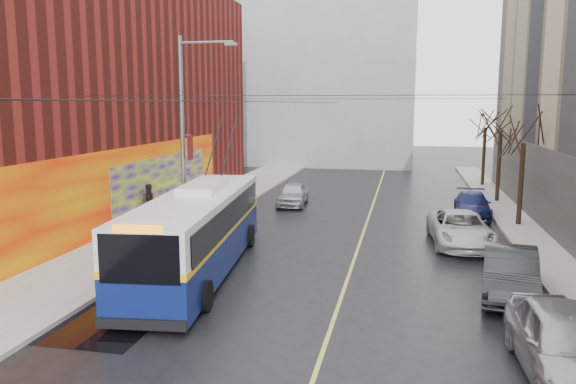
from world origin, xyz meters
name	(u,v)px	position (x,y,z in m)	size (l,w,h in m)	color
ground	(266,343)	(0.00, 0.00, 0.00)	(140.00, 140.00, 0.00)	black
sidewalk_left	(169,227)	(-8.00, 12.00, 0.07)	(4.00, 60.00, 0.15)	gray
sidewalk_right	(536,245)	(9.00, 12.00, 0.07)	(2.00, 60.00, 0.15)	gray
lane_line	(365,229)	(1.50, 14.00, 0.00)	(0.12, 50.00, 0.01)	#BFB74C
building_left	(41,87)	(-15.99, 13.99, 6.99)	(12.11, 36.00, 14.00)	maroon
building_far	(316,75)	(-6.00, 44.99, 9.02)	(20.50, 12.10, 18.00)	gray
streetlight_pole	(186,133)	(-6.14, 10.00, 4.85)	(2.65, 0.60, 9.00)	slate
catenary_wires	(288,101)	(-2.54, 14.77, 6.25)	(18.00, 60.00, 0.22)	black
tree_near	(525,127)	(9.00, 16.00, 4.98)	(3.20, 3.20, 6.40)	black
tree_mid	(502,118)	(9.00, 23.00, 5.25)	(3.20, 3.20, 6.68)	black
tree_far	(486,117)	(9.00, 30.00, 5.14)	(3.20, 3.20, 6.57)	black
puddle	(104,325)	(-4.75, 0.25, 0.00)	(2.85, 3.26, 0.01)	black
pigeons_flying	(272,76)	(-2.28, 10.23, 7.28)	(4.94, 2.59, 2.51)	slate
trolleybus	(197,231)	(-3.95, 5.49, 1.55)	(3.69, 11.91, 5.57)	#0A1650
parked_car_a	(565,343)	(7.00, -0.43, 0.83)	(1.96, 4.88, 1.66)	#A1A1A6
parked_car_b	(510,273)	(6.76, 5.10, 0.77)	(1.62, 4.65, 1.53)	#232325
parked_car_c	(460,229)	(5.80, 11.57, 0.73)	(2.43, 5.27, 1.47)	#BABABC
parked_car_d	(472,205)	(7.00, 18.16, 0.66)	(1.85, 4.55, 1.32)	navy
following_car	(293,194)	(-3.26, 19.59, 0.69)	(1.63, 4.05, 1.38)	#AEAEB3
pedestrian_a	(152,221)	(-7.63, 9.40, 0.94)	(0.57, 0.38, 1.57)	black
pedestrian_b	(150,202)	(-9.50, 13.17, 1.08)	(0.91, 0.71, 1.86)	black
pedestrian_c	(194,202)	(-7.31, 13.71, 1.07)	(1.18, 0.68, 1.83)	black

